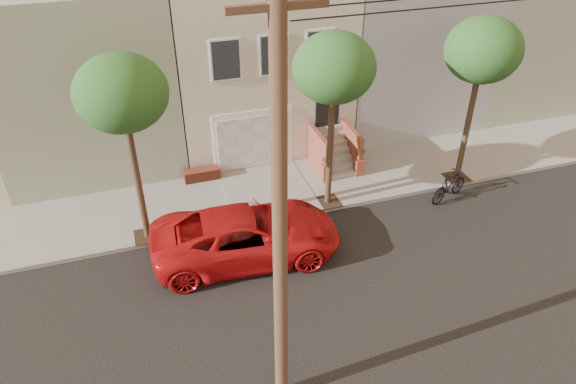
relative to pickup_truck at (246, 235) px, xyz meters
name	(u,v)px	position (x,y,z in m)	size (l,w,h in m)	color
ground	(344,280)	(2.51, -2.09, -0.83)	(90.00, 90.00, 0.00)	black
sidewalk	(289,188)	(2.51, 3.26, -0.76)	(40.00, 3.70, 0.15)	gray
house_row	(248,50)	(2.51, 9.10, 2.81)	(33.10, 11.70, 7.00)	beige
tree_left	(121,95)	(-2.99, 1.81, 4.42)	(2.70, 2.57, 6.30)	#2D2116
tree_mid	(334,69)	(3.51, 1.81, 4.42)	(2.70, 2.57, 6.30)	#2D2116
tree_right	(483,51)	(9.01, 1.81, 4.42)	(2.70, 2.57, 6.30)	#2D2116
pickup_truck	(246,235)	(0.00, 0.00, 0.00)	(2.77, 6.00, 1.67)	red
motorcycle	(449,186)	(7.96, 0.81, -0.26)	(0.54, 1.92, 1.15)	black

